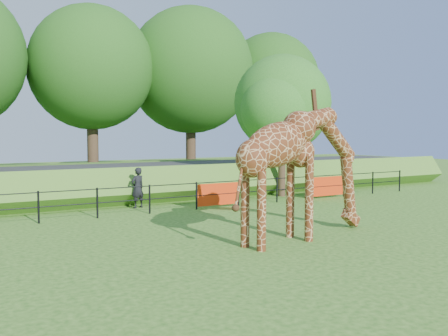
# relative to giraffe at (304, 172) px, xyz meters

# --- Properties ---
(ground) EXTENTS (90.00, 90.00, 0.00)m
(ground) POSITION_rel_giraffe_xyz_m (-2.06, -1.58, -1.91)
(ground) COLOR #285C17
(ground) RESTS_ON ground
(giraffe) EXTENTS (5.44, 1.89, 3.82)m
(giraffe) POSITION_rel_giraffe_xyz_m (0.00, 0.00, 0.00)
(giraffe) COLOR #5B2912
(giraffe) RESTS_ON ground
(perimeter_fence) EXTENTS (28.07, 0.10, 1.10)m
(perimeter_fence) POSITION_rel_giraffe_xyz_m (-2.06, 6.42, -1.36)
(perimeter_fence) COLOR black
(perimeter_fence) RESTS_ON ground
(embankment) EXTENTS (40.00, 9.00, 1.30)m
(embankment) POSITION_rel_giraffe_xyz_m (-2.06, 13.92, -1.26)
(embankment) COLOR #285C17
(embankment) RESTS_ON ground
(road) EXTENTS (40.00, 5.00, 0.12)m
(road) POSITION_rel_giraffe_xyz_m (-2.06, 12.42, -0.55)
(road) COLOR #28282B
(road) RESTS_ON embankment
(visitor) EXTENTS (0.69, 0.55, 1.65)m
(visitor) POSITION_rel_giraffe_xyz_m (-1.90, 8.04, -1.09)
(visitor) COLOR black
(visitor) RESTS_ON ground
(tree_east) EXTENTS (5.40, 4.71, 6.76)m
(tree_east) POSITION_rel_giraffe_xyz_m (5.53, 8.05, 2.37)
(tree_east) COLOR #322216
(tree_east) RESTS_ON ground
(bg_tree_line) EXTENTS (37.30, 8.80, 11.82)m
(bg_tree_line) POSITION_rel_giraffe_xyz_m (-0.17, 20.42, 5.28)
(bg_tree_line) COLOR #322216
(bg_tree_line) RESTS_ON ground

